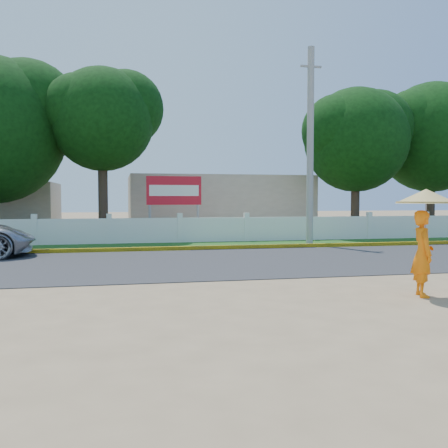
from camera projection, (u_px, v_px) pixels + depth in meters
name	position (u px, v px, depth m)	size (l,w,h in m)	color
ground	(243.00, 289.00, 10.80)	(120.00, 120.00, 0.00)	#9E8460
road	(207.00, 262.00, 15.20)	(60.00, 7.00, 0.02)	#38383A
grass_verge	(184.00, 246.00, 20.32)	(60.00, 3.50, 0.03)	#2D601E
curb	(190.00, 248.00, 18.66)	(40.00, 0.18, 0.16)	yellow
fence	(180.00, 230.00, 21.71)	(40.00, 0.10, 1.10)	silver
building_near	(217.00, 204.00, 28.92)	(10.00, 6.00, 3.20)	#B7AD99
utility_pole	(310.00, 147.00, 20.56)	(0.28, 0.28, 8.14)	gray
monk_with_parasol	(424.00, 227.00, 9.88)	(1.18, 1.18, 2.14)	orange
billboard	(174.00, 194.00, 22.67)	(2.50, 0.13, 2.95)	gray
tree_row	(157.00, 134.00, 23.92)	(34.92, 7.20, 8.45)	#473828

